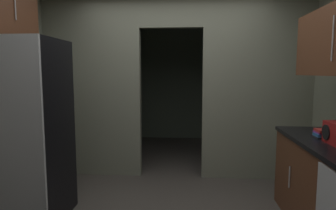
{
  "coord_description": "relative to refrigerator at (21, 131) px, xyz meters",
  "views": [
    {
      "loc": [
        0.23,
        -2.66,
        1.5
      ],
      "look_at": [
        -0.04,
        0.75,
        1.12
      ],
      "focal_mm": 31.35,
      "sensor_mm": 36.0,
      "label": 1
    }
  ],
  "objects": [
    {
      "name": "kitchen_partition",
      "position": [
        1.49,
        1.37,
        0.5
      ],
      "size": [
        3.76,
        0.12,
        2.69
      ],
      "color": "gray",
      "rests_on": "ground"
    },
    {
      "name": "refrigerator",
      "position": [
        0.0,
        0.0,
        0.0
      ],
      "size": [
        0.84,
        0.74,
        1.83
      ],
      "color": "black",
      "rests_on": "ground"
    },
    {
      "name": "adjoining_room_shell",
      "position": [
        1.48,
        3.16,
        0.43
      ],
      "size": [
        3.76,
        2.55,
        2.69
      ],
      "color": "slate",
      "rests_on": "ground"
    },
    {
      "name": "book_stack",
      "position": [
        2.95,
        0.07,
        0.01
      ],
      "size": [
        0.13,
        0.17,
        0.08
      ],
      "color": "black",
      "rests_on": "lower_cabinet_run"
    }
  ]
}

